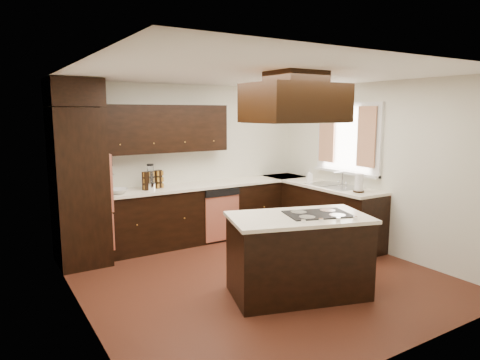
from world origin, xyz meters
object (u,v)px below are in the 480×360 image
(oven_column, at_px, (79,187))
(spice_rack, at_px, (152,180))
(island, at_px, (298,257))
(range_hood, at_px, (295,103))

(oven_column, xyz_separation_m, spice_rack, (1.07, 0.09, -0.00))
(spice_rack, bearing_deg, island, -92.80)
(oven_column, xyz_separation_m, range_hood, (1.88, -2.25, 1.10))
(oven_column, xyz_separation_m, island, (1.86, -2.38, -0.62))
(island, distance_m, range_hood, 1.72)
(island, bearing_deg, spice_rack, 125.05)
(spice_rack, bearing_deg, range_hood, -91.56)
(range_hood, height_order, spice_rack, range_hood)
(island, xyz_separation_m, range_hood, (0.02, 0.12, 1.72))
(oven_column, height_order, range_hood, range_hood)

